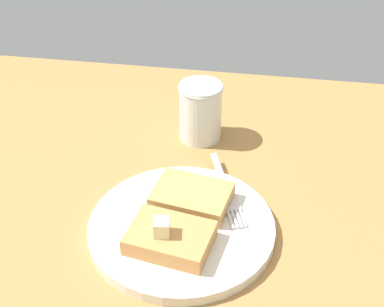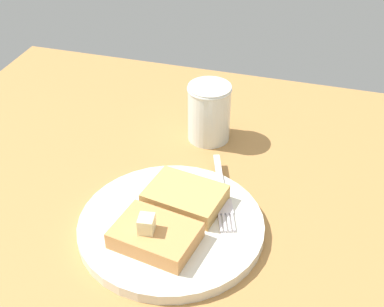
# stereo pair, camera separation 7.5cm
# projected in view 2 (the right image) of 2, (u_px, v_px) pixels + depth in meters

# --- Properties ---
(table_surface) EXTENTS (1.02, 1.02, 0.02)m
(table_surface) POSITION_uv_depth(u_px,v_px,m) (195.00, 282.00, 0.63)
(table_surface) COLOR #A97841
(table_surface) RESTS_ON ground
(plate) EXTENTS (0.24, 0.24, 0.01)m
(plate) POSITION_uv_depth(u_px,v_px,m) (171.00, 225.00, 0.68)
(plate) COLOR silver
(plate) RESTS_ON table_surface
(toast_slice_left) EXTENTS (0.09, 0.11, 0.02)m
(toast_slice_left) POSITION_uv_depth(u_px,v_px,m) (155.00, 235.00, 0.64)
(toast_slice_left) COLOR tan
(toast_slice_left) RESTS_ON plate
(toast_slice_middle) EXTENTS (0.09, 0.11, 0.02)m
(toast_slice_middle) POSITION_uv_depth(u_px,v_px,m) (185.00, 197.00, 0.70)
(toast_slice_middle) COLOR tan
(toast_slice_middle) RESTS_ON plate
(butter_pat_primary) EXTENTS (0.02, 0.02, 0.02)m
(butter_pat_primary) POSITION_uv_depth(u_px,v_px,m) (146.00, 224.00, 0.63)
(butter_pat_primary) COLOR #F0E9B2
(butter_pat_primary) RESTS_ON toast_slice_left
(fork) EXTENTS (0.16, 0.07, 0.00)m
(fork) POSITION_uv_depth(u_px,v_px,m) (222.00, 195.00, 0.72)
(fork) COLOR silver
(fork) RESTS_ON plate
(syrup_jar) EXTENTS (0.07, 0.07, 0.09)m
(syrup_jar) POSITION_uv_depth(u_px,v_px,m) (209.00, 115.00, 0.84)
(syrup_jar) COLOR #5D2D10
(syrup_jar) RESTS_ON table_surface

